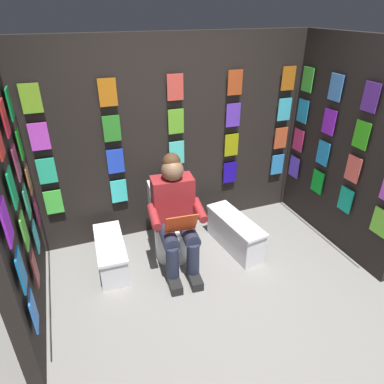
# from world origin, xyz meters

# --- Properties ---
(ground_plane) EXTENTS (30.00, 30.00, 0.00)m
(ground_plane) POSITION_xyz_m (0.00, 0.00, 0.00)
(ground_plane) COLOR gray
(display_wall_back) EXTENTS (3.16, 0.14, 2.17)m
(display_wall_back) POSITION_xyz_m (-0.00, -1.72, 1.09)
(display_wall_back) COLOR black
(display_wall_back) RESTS_ON ground
(display_wall_left) EXTENTS (0.14, 1.67, 2.17)m
(display_wall_left) POSITION_xyz_m (-1.58, -0.84, 1.09)
(display_wall_left) COLOR black
(display_wall_left) RESTS_ON ground
(display_wall_right) EXTENTS (0.14, 1.67, 2.17)m
(display_wall_right) POSITION_xyz_m (1.58, -0.84, 1.09)
(display_wall_right) COLOR black
(display_wall_right) RESTS_ON ground
(toilet) EXTENTS (0.42, 0.57, 0.77)m
(toilet) POSITION_xyz_m (0.22, -1.19, 0.33)
(toilet) COLOR white
(toilet) RESTS_ON ground
(person_reading) EXTENTS (0.55, 0.71, 1.19)m
(person_reading) POSITION_xyz_m (0.24, -0.97, 0.60)
(person_reading) COLOR maroon
(person_reading) RESTS_ON ground
(comic_longbox_near) EXTENTS (0.31, 0.73, 0.32)m
(comic_longbox_near) POSITION_xyz_m (0.88, -1.17, 0.16)
(comic_longbox_near) COLOR silver
(comic_longbox_near) RESTS_ON ground
(comic_longbox_far) EXTENTS (0.36, 0.82, 0.37)m
(comic_longbox_far) POSITION_xyz_m (-0.45, -1.02, 0.18)
(comic_longbox_far) COLOR silver
(comic_longbox_far) RESTS_ON ground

